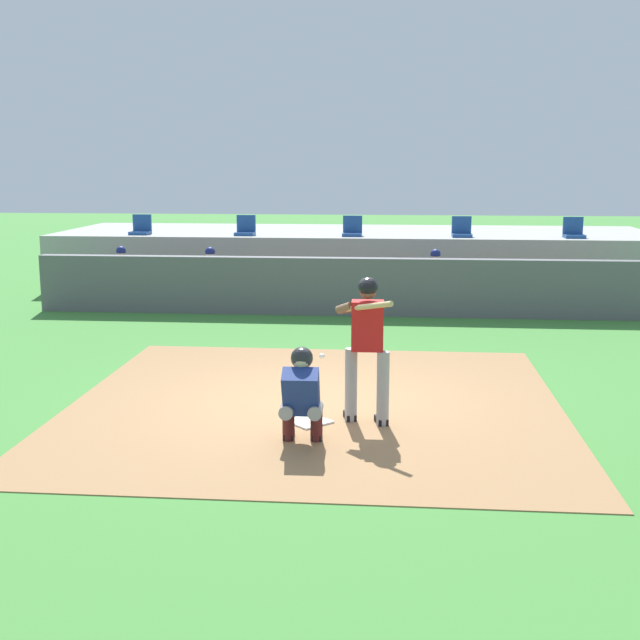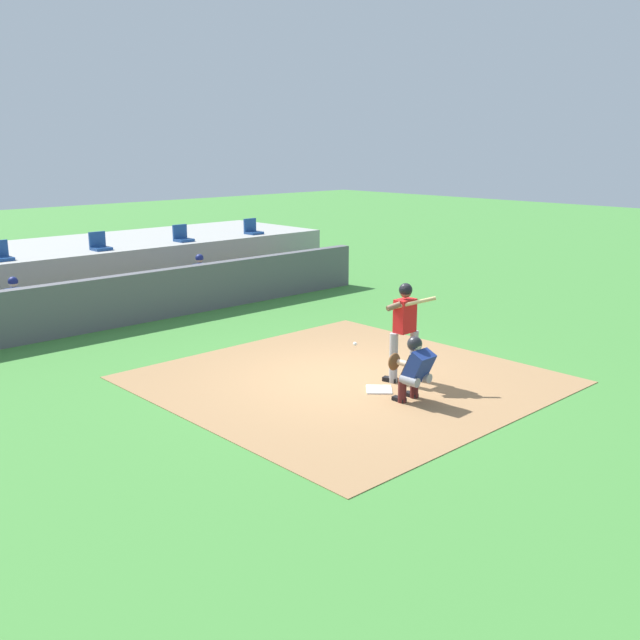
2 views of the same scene
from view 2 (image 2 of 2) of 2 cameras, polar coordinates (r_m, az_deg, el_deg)
The scene contains 14 objects.
ground_plane at distance 13.08m, azimuth 2.11°, elevation -4.79°, with size 80.00×80.00×0.00m, color #428438.
dirt_infield at distance 13.08m, azimuth 2.11°, elevation -4.77°, with size 6.40×6.40×0.01m, color #9E754C.
home_plate at distance 12.56m, azimuth 4.71°, elevation -5.52°, with size 0.44×0.44×0.02m, color white.
batter_at_plate at distance 12.80m, azimuth 6.71°, elevation -0.46°, with size 0.71×0.74×1.80m.
catcher_crouched at distance 11.90m, azimuth 7.41°, elevation -3.72°, with size 0.49×1.80×1.13m.
dugout_wall at distance 17.94m, azimuth -12.79°, elevation 1.97°, with size 13.00×0.30×1.20m, color #59595E.
dugout_bench at distance 18.87m, azimuth -14.28°, elevation 1.30°, with size 11.80×0.44×0.45m, color olive.
dugout_player_1 at distance 17.41m, azimuth -22.90°, elevation 1.11°, with size 0.49×0.70×1.30m.
dugout_player_2 at distance 19.62m, azimuth -9.29°, elevation 3.35°, with size 0.49×0.70×1.30m.
stands_platform at distance 21.78m, azimuth -18.74°, elevation 3.89°, with size 15.00×4.40×1.40m, color #9E9E99.
stadium_seat_1 at distance 19.31m, azimuth -24.03°, elevation 4.76°, with size 0.46×0.46×0.48m.
stadium_seat_2 at distance 20.30m, azimuth -17.11°, elevation 5.73°, with size 0.46×0.46×0.48m.
stadium_seat_3 at distance 21.56m, azimuth -10.89°, elevation 6.52°, with size 0.46×0.46×0.48m.
stadium_seat_4 at distance 23.04m, azimuth -5.40°, elevation 7.16°, with size 0.46×0.46×0.48m.
Camera 2 is at (-8.83, -8.71, 4.16)m, focal length 40.28 mm.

